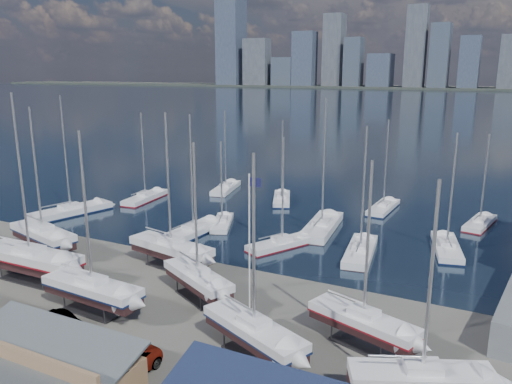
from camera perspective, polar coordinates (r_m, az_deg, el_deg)
The scene contains 28 objects.
ground at distance 46.43m, azimuth -8.71°, elevation -12.52°, with size 1400.00×1400.00×0.00m, color #605E59.
water at distance 345.31m, azimuth 22.54°, elevation 9.28°, with size 1400.00×600.00×0.40m, color #1B283F.
far_shore at distance 604.64m, azimuth 24.45°, elevation 10.69°, with size 1400.00×80.00×2.20m, color #2D332D.
skyline at distance 598.75m, azimuth 24.02°, elevation 14.36°, with size 639.14×43.80×107.69m.
shed_grey at distance 35.30m, azimuth -24.68°, elevation -18.80°, with size 12.60×8.40×4.17m.
sailboat_cradle_0 at distance 62.33m, azimuth -23.18°, elevation -4.50°, with size 10.70×5.30×16.61m.
sailboat_cradle_1 at distance 54.74m, azimuth -24.38°, elevation -6.99°, with size 11.57×3.35×18.45m.
sailboat_cradle_2 at distance 53.80m, azimuth -9.68°, elevation -6.38°, with size 10.39×4.59×16.36m.
sailboat_cradle_3 at distance 45.99m, azimuth -18.20°, elevation -10.52°, with size 9.87×3.27×15.75m.
sailboat_cradle_4 at distance 46.42m, azimuth -6.69°, elevation -9.74°, with size 8.91×6.22×14.44m.
sailboat_cradle_5 at distance 37.48m, azimuth -0.24°, elevation -15.64°, with size 9.55×6.18×15.10m.
sailboat_cradle_6 at distance 39.61m, azimuth 12.16°, elevation -14.32°, with size 9.12×5.14×14.35m.
sailboat_cradle_7 at distance 34.21m, azimuth 18.43°, elevation -19.60°, with size 9.08×5.81×14.53m.
sailboat_moored_0 at distance 77.23m, azimuth -20.41°, elevation -2.25°, with size 6.51×12.43×17.90m.
sailboat_moored_1 at distance 82.35m, azimuth -12.51°, elevation -0.74°, with size 3.60×10.05×14.72m.
sailboat_moored_2 at distance 86.95m, azimuth -3.47°, elevation 0.34°, with size 4.76×10.04×14.61m.
sailboat_moored_3 at distance 64.43m, azimuth -7.17°, elevation -4.57°, with size 3.80×10.88×15.96m.
sailboat_moored_4 at distance 67.46m, azimuth -3.89°, elevation -3.63°, with size 5.15×8.21×12.03m.
sailboat_moored_5 at distance 79.79m, azimuth 2.96°, elevation -0.89°, with size 5.77×9.36×13.57m.
sailboat_moored_6 at distance 59.47m, azimuth 3.00°, elevation -6.05°, with size 6.57×9.32×13.73m.
sailboat_moored_7 at distance 65.86m, azimuth 7.52°, elevation -4.15°, with size 4.53×12.18×17.96m.
sailboat_moored_8 at distance 77.00m, azimuth 14.34°, elevation -1.85°, with size 3.21×9.63×14.19m.
sailboat_moored_9 at distance 58.08m, azimuth 11.84°, elevation -6.82°, with size 4.14×10.43×15.33m.
sailboat_moored_10 at distance 62.21m, azimuth 20.94°, elevation -6.07°, with size 4.72×10.00×14.42m.
sailboat_moored_11 at distance 73.66m, azimuth 24.19°, elevation -3.36°, with size 4.10×9.00×13.00m.
car_b at distance 44.28m, azimuth -21.26°, elevation -13.69°, with size 1.50×4.32×1.42m, color gray.
car_c at distance 37.01m, azimuth -15.15°, elevation -18.77°, with size 2.70×5.85×1.63m, color gray.
flagpole at distance 40.56m, azimuth -0.65°, elevation -5.23°, with size 1.10×0.12×12.50m.
Camera 1 is at (24.40, -43.83, 20.40)m, focal length 35.00 mm.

